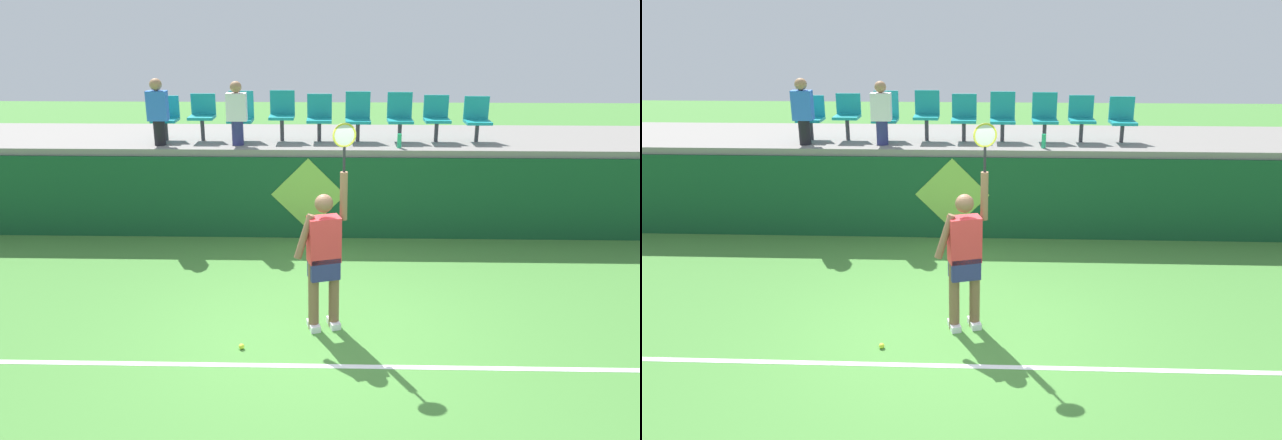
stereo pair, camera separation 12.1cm
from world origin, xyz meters
The scene contains 19 objects.
ground_plane centered at (0.00, 0.00, 0.00)m, with size 40.00×40.00×0.00m, color #478438.
court_back_wall centered at (0.00, 3.45, 0.72)m, with size 13.97×0.20×1.43m, color #144C28.
spectator_platform centered at (0.00, 4.60, 1.49)m, with size 13.97×2.41×0.12m, color gray.
court_baseline_stripe centered at (0.00, -0.68, 0.00)m, with size 12.57×0.08×0.01m, color white.
tennis_player centered at (0.15, 0.20, 0.98)m, with size 0.73×0.36×2.56m.
tennis_ball centered at (-0.81, -0.34, 0.03)m, with size 0.07×0.07×0.07m, color #D1E533.
water_bottle centered at (1.36, 3.61, 1.67)m, with size 0.07×0.07×0.24m, color #26B272.
stadium_chair_0 centered at (-2.76, 4.22, 1.98)m, with size 0.44×0.42×0.77m.
stadium_chair_1 centered at (-2.10, 4.22, 2.02)m, with size 0.44×0.42×0.81m.
stadium_chair_2 centered at (-1.42, 4.23, 2.01)m, with size 0.44×0.42×0.86m.
stadium_chair_3 centered at (-0.68, 4.22, 2.05)m, with size 0.44×0.42×0.87m.
stadium_chair_4 centered at (-0.01, 4.22, 2.00)m, with size 0.44×0.42×0.81m.
stadium_chair_5 centered at (0.67, 4.23, 2.01)m, with size 0.44×0.42×0.85m.
stadium_chair_6 centered at (1.41, 4.23, 2.01)m, with size 0.44×0.42×0.84m.
stadium_chair_7 centered at (2.06, 4.22, 2.00)m, with size 0.44×0.42×0.80m.
stadium_chair_8 centered at (2.78, 4.22, 1.97)m, with size 0.44×0.42×0.78m.
spectator_0 centered at (-2.76, 3.75, 2.15)m, with size 0.34×0.21×1.13m.
spectator_1 centered at (-1.42, 3.79, 2.12)m, with size 0.34×0.20×1.09m.
wall_signage_mount centered at (-0.18, 3.34, 0.00)m, with size 1.27×0.01×1.42m.
Camera 1 is at (0.26, -6.49, 3.74)m, focal length 33.82 mm.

